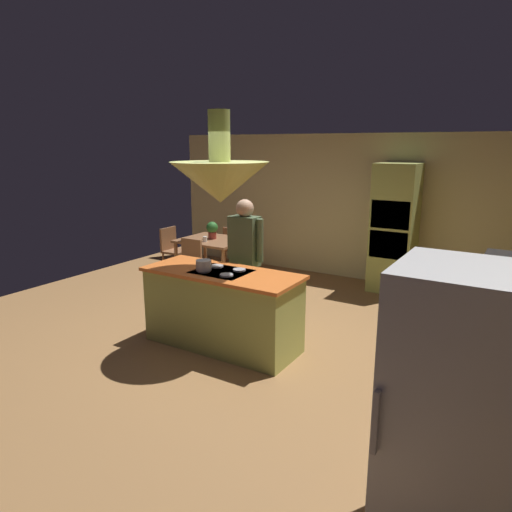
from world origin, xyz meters
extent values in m
plane|color=#9E7042|center=(0.00, 0.00, 0.00)|extent=(8.16, 8.16, 0.00)
cube|color=beige|center=(0.00, 3.45, 1.27)|extent=(6.80, 0.10, 2.55)
cube|color=#A8B259|center=(0.00, -0.20, 0.44)|extent=(1.84, 0.71, 0.89)
cube|color=orange|center=(0.00, -0.20, 0.91)|extent=(1.90, 0.77, 0.04)
cube|color=black|center=(0.00, -0.20, 0.92)|extent=(0.64, 0.52, 0.01)
cylinder|color=#B2B2B7|center=(-0.16, -0.33, 0.94)|extent=(0.15, 0.15, 0.02)
cylinder|color=#B2B2B7|center=(0.16, -0.33, 0.94)|extent=(0.15, 0.15, 0.02)
cylinder|color=#B2B2B7|center=(-0.16, -0.07, 0.94)|extent=(0.15, 0.15, 0.02)
cylinder|color=#B2B2B7|center=(0.16, -0.07, 0.94)|extent=(0.15, 0.15, 0.02)
cube|color=#A8B259|center=(2.84, 0.60, 0.44)|extent=(0.62, 2.03, 0.89)
cube|color=orange|center=(2.84, 0.60, 0.91)|extent=(0.66, 2.07, 0.04)
cube|color=#A8B259|center=(1.10, 3.05, 1.04)|extent=(0.66, 0.62, 2.08)
cube|color=black|center=(1.10, 2.76, 1.30)|extent=(0.60, 0.04, 0.44)
cube|color=black|center=(1.10, 2.76, 0.82)|extent=(0.60, 0.04, 0.44)
cube|color=white|center=(2.80, -1.90, 0.88)|extent=(0.72, 0.70, 1.76)
cube|color=#B2B2B7|center=(2.47, -2.27, 0.97)|extent=(0.03, 0.04, 0.36)
cube|color=#92603E|center=(-1.70, 1.90, 0.74)|extent=(1.12, 0.94, 0.04)
cylinder|color=#92603E|center=(-2.20, 1.49, 0.36)|extent=(0.06, 0.06, 0.72)
cylinder|color=#92603E|center=(-1.20, 1.49, 0.36)|extent=(0.06, 0.06, 0.72)
cylinder|color=#92603E|center=(-2.20, 2.31, 0.36)|extent=(0.06, 0.06, 0.72)
cylinder|color=#92603E|center=(-1.20, 2.31, 0.36)|extent=(0.06, 0.06, 0.72)
cylinder|color=tan|center=(-0.19, 0.45, 0.42)|extent=(0.14, 0.14, 0.84)
cylinder|color=tan|center=(-0.01, 0.45, 0.42)|extent=(0.14, 0.14, 0.84)
cube|color=#4C6042|center=(-0.10, 0.45, 1.16)|extent=(0.36, 0.22, 0.64)
cylinder|color=#4C6042|center=(-0.32, 0.45, 1.19)|extent=(0.09, 0.09, 0.55)
cylinder|color=#4C6042|center=(0.12, 0.45, 1.19)|extent=(0.09, 0.09, 0.55)
sphere|color=tan|center=(-0.10, 0.45, 1.58)|extent=(0.23, 0.23, 0.23)
cone|color=#A8B259|center=(0.00, -0.20, 1.95)|extent=(1.10, 1.10, 0.45)
cylinder|color=#A8B259|center=(0.00, -0.20, 2.45)|extent=(0.24, 0.24, 0.55)
cone|color=#E0B266|center=(-1.70, 1.90, 1.86)|extent=(0.32, 0.32, 0.22)
cylinder|color=black|center=(-1.70, 1.90, 2.27)|extent=(0.01, 0.01, 0.60)
cube|color=#92603E|center=(-1.70, 1.13, 0.44)|extent=(0.40, 0.40, 0.04)
cube|color=#92603E|center=(-1.70, 1.31, 0.66)|extent=(0.40, 0.04, 0.42)
cylinder|color=#92603E|center=(-1.87, 0.96, 0.21)|extent=(0.04, 0.04, 0.43)
cylinder|color=#92603E|center=(-1.53, 0.96, 0.21)|extent=(0.04, 0.04, 0.43)
cylinder|color=#92603E|center=(-1.87, 1.30, 0.21)|extent=(0.04, 0.04, 0.43)
cylinder|color=#92603E|center=(-1.53, 1.30, 0.21)|extent=(0.04, 0.04, 0.43)
cube|color=#92603E|center=(-1.70, 2.67, 0.44)|extent=(0.40, 0.40, 0.04)
cube|color=#92603E|center=(-1.70, 2.49, 0.66)|extent=(0.40, 0.04, 0.42)
cylinder|color=#92603E|center=(-1.53, 2.84, 0.21)|extent=(0.04, 0.04, 0.43)
cylinder|color=#92603E|center=(-1.87, 2.84, 0.21)|extent=(0.04, 0.04, 0.43)
cylinder|color=#92603E|center=(-1.53, 2.50, 0.21)|extent=(0.04, 0.04, 0.43)
cylinder|color=#92603E|center=(-1.87, 2.50, 0.21)|extent=(0.04, 0.04, 0.43)
cube|color=#92603E|center=(-2.56, 1.90, 0.44)|extent=(0.40, 0.40, 0.04)
cube|color=#92603E|center=(-2.74, 1.90, 0.66)|extent=(0.04, 0.40, 0.42)
cylinder|color=#92603E|center=(-2.39, 1.73, 0.21)|extent=(0.04, 0.04, 0.43)
cylinder|color=#92603E|center=(-2.39, 2.07, 0.21)|extent=(0.04, 0.04, 0.43)
cylinder|color=#92603E|center=(-2.73, 1.73, 0.21)|extent=(0.04, 0.04, 0.43)
cylinder|color=#92603E|center=(-2.73, 2.07, 0.21)|extent=(0.04, 0.04, 0.43)
cylinder|color=#99382D|center=(-1.74, 1.93, 0.82)|extent=(0.14, 0.14, 0.12)
sphere|color=#2D722D|center=(-1.74, 1.93, 0.96)|extent=(0.20, 0.20, 0.20)
cylinder|color=white|center=(-1.69, 1.67, 0.81)|extent=(0.07, 0.07, 0.09)
cylinder|color=silver|center=(2.84, 0.09, 1.00)|extent=(0.11, 0.11, 0.14)
cylinder|color=#E0B78C|center=(2.84, 0.27, 1.02)|extent=(0.12, 0.12, 0.18)
cube|color=#232326|center=(2.84, 1.21, 1.07)|extent=(0.46, 0.36, 0.28)
cylinder|color=#B2B2B7|center=(-0.16, -0.33, 1.01)|extent=(0.18, 0.18, 0.12)
camera|label=1|loc=(3.05, -4.39, 2.37)|focal=32.41mm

